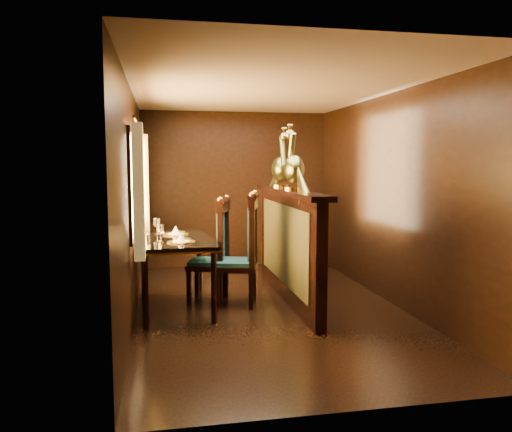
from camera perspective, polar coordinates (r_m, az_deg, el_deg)
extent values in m
plane|color=black|center=(5.90, 1.29, -10.42)|extent=(5.00, 5.00, 0.00)
cube|color=black|center=(8.13, -2.38, 3.05)|extent=(3.00, 0.04, 2.50)
cube|color=black|center=(3.29, 10.52, -1.42)|extent=(3.00, 0.04, 2.50)
cube|color=black|center=(5.56, -13.97, 1.50)|extent=(0.04, 5.00, 2.50)
cube|color=black|center=(6.17, 15.08, 1.90)|extent=(0.04, 5.00, 2.50)
cube|color=beige|center=(5.72, 1.36, 14.35)|extent=(3.00, 5.00, 0.04)
cube|color=#FFC672|center=(5.85, -13.83, 3.68)|extent=(0.01, 1.70, 1.05)
cube|color=#FFB245|center=(4.88, -13.27, 2.68)|extent=(0.10, 0.22, 1.30)
cube|color=#FFB245|center=(6.81, -12.59, 3.60)|extent=(0.10, 0.22, 1.30)
cylinder|color=orange|center=(5.86, -13.23, 10.02)|extent=(0.03, 2.20, 0.03)
cube|color=black|center=(6.11, 3.70, -3.60)|extent=(0.12, 2.60, 1.30)
cube|color=#333317|center=(6.09, 3.11, -3.16)|extent=(0.02, 2.20, 0.95)
cube|color=black|center=(6.04, 3.75, 2.77)|extent=(0.26, 2.70, 0.06)
cube|color=black|center=(5.76, -9.25, -2.76)|extent=(0.88, 1.40, 0.04)
cube|color=orange|center=(5.77, -9.24, -3.05)|extent=(0.90, 1.42, 0.02)
cylinder|color=black|center=(5.22, -12.52, -8.44)|extent=(0.06, 0.06, 0.76)
cylinder|color=black|center=(5.28, -4.84, -8.16)|extent=(0.06, 0.06, 0.76)
cylinder|color=black|center=(6.44, -12.72, -5.70)|extent=(0.06, 0.06, 0.76)
cylinder|color=black|center=(6.48, -6.51, -5.51)|extent=(0.06, 0.06, 0.76)
cylinder|color=gold|center=(5.47, -8.54, -2.94)|extent=(0.30, 0.30, 0.01)
cone|color=white|center=(5.46, -8.54, -2.38)|extent=(0.11, 0.11, 0.10)
cylinder|color=gold|center=(6.06, -9.15, -2.08)|extent=(0.30, 0.30, 0.01)
cone|color=white|center=(6.05, -9.16, -1.57)|extent=(0.11, 0.11, 0.10)
cylinder|color=silver|center=(5.72, -12.25, -2.37)|extent=(0.03, 0.03, 0.06)
cylinder|color=silver|center=(5.77, -12.20, -2.31)|extent=(0.03, 0.03, 0.06)
cube|color=black|center=(6.11, -5.52, -5.67)|extent=(0.58, 0.58, 0.06)
cube|color=#15585E|center=(6.10, -5.52, -5.22)|extent=(0.52, 0.52, 0.05)
cube|color=#15585E|center=(6.01, -3.72, -2.19)|extent=(0.15, 0.35, 0.58)
cube|color=black|center=(6.03, -7.66, -8.12)|extent=(0.05, 0.05, 0.40)
cube|color=black|center=(5.95, -4.13, -8.29)|extent=(0.05, 0.05, 0.40)
cube|color=black|center=(6.39, -6.76, -7.32)|extent=(0.05, 0.05, 0.40)
cube|color=black|center=(6.30, -3.43, -7.46)|extent=(0.05, 0.05, 0.40)
sphere|color=orange|center=(5.78, -4.12, 1.87)|extent=(0.07, 0.07, 0.07)
sphere|color=orange|center=(6.14, -3.40, 2.12)|extent=(0.07, 0.07, 0.07)
cube|color=black|center=(5.94, -2.30, -5.78)|extent=(0.59, 0.59, 0.06)
cube|color=#15585E|center=(5.93, -2.30, -5.29)|extent=(0.53, 0.53, 0.05)
cube|color=#15585E|center=(5.85, -0.29, -1.98)|extent=(0.13, 0.37, 0.61)
cube|color=black|center=(5.83, -4.47, -8.49)|extent=(0.05, 0.05, 0.43)
cube|color=black|center=(5.78, -0.56, -8.58)|extent=(0.05, 0.05, 0.43)
cube|color=black|center=(6.21, -3.90, -7.58)|extent=(0.05, 0.05, 0.43)
cube|color=black|center=(6.16, -0.24, -7.66)|extent=(0.05, 0.05, 0.43)
sphere|color=orange|center=(5.60, -0.46, 2.42)|extent=(0.07, 0.07, 0.07)
sphere|color=orange|center=(6.00, -0.14, 2.65)|extent=(0.07, 0.07, 0.07)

